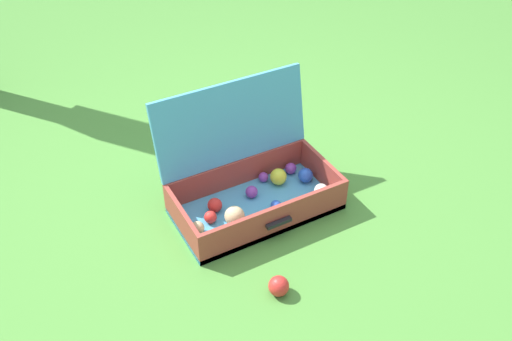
# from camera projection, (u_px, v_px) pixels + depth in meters

# --- Properties ---
(ground_plane) EXTENTS (16.00, 16.00, 0.00)m
(ground_plane) POSITION_uv_depth(u_px,v_px,m) (230.00, 210.00, 2.40)
(ground_plane) COLOR #4C8C38
(open_suitcase) EXTENTS (0.68, 0.45, 0.50)m
(open_suitcase) POSITION_uv_depth(u_px,v_px,m) (251.00, 182.00, 2.36)
(open_suitcase) COLOR #4799C6
(open_suitcase) RESTS_ON ground
(stray_ball_on_grass) EXTENTS (0.08, 0.08, 0.08)m
(stray_ball_on_grass) POSITION_uv_depth(u_px,v_px,m) (279.00, 286.00, 2.03)
(stray_ball_on_grass) COLOR red
(stray_ball_on_grass) RESTS_ON ground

